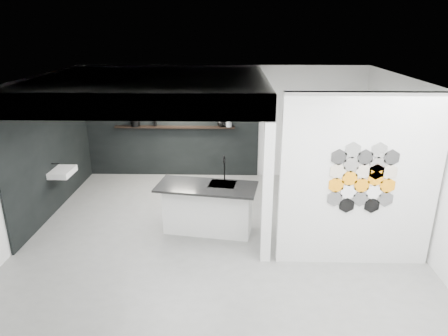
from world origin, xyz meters
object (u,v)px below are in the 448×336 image
utensil_cup (135,124)px  kitchen_island (208,207)px  wall_basin (62,172)px  partition_panel (359,182)px  glass_bowl (229,125)px  glass_vase (229,124)px  kettle (221,123)px  bottle_dark (155,123)px  stockpot (135,122)px

utensil_cup → kitchen_island: bearing=-55.4°
wall_basin → partition_panel: bearing=-18.2°
kitchen_island → utensil_cup: 3.64m
partition_panel → glass_bowl: bearing=118.2°
partition_panel → glass_bowl: 4.39m
glass_vase → wall_basin: bearing=-148.7°
glass_bowl → kettle: bearing=180.0°
glass_vase → bottle_dark: bearing=180.0°
partition_panel → utensil_cup: 5.87m
wall_basin → stockpot: size_ratio=2.67×
glass_bowl → stockpot: bearing=180.0°
stockpot → kettle: size_ratio=1.10×
partition_panel → utensil_cup: (-4.42, 3.87, -0.02)m
partition_panel → kettle: bearing=120.3°
wall_basin → utensil_cup: (1.05, 2.07, 0.53)m
utensil_cup → partition_panel: bearing=-41.2°
kettle → glass_vase: 0.19m
glass_bowl → bottle_dark: 1.84m
wall_basin → glass_bowl: (3.39, 2.07, 0.52)m
partition_panel → kettle: partition_panel is taller
partition_panel → wall_basin: partition_panel is taller
bottle_dark → wall_basin: bearing=-127.0°
kitchen_island → stockpot: bearing=133.4°
partition_panel → glass_vase: (-2.08, 3.87, -0.01)m
partition_panel → wall_basin: (-5.46, 1.80, -0.55)m
glass_vase → bottle_dark: size_ratio=0.73×
stockpot → bottle_dark: bearing=0.0°
wall_basin → stockpot: (1.06, 2.07, 0.56)m
stockpot → glass_bowl: stockpot is taller
wall_basin → kettle: kettle is taller
kitchen_island → glass_vase: size_ratio=14.52×
wall_basin → utensil_cup: size_ratio=5.34×
glass_bowl → bottle_dark: (-1.84, 0.00, 0.04)m
kitchen_island → utensil_cup: kitchen_island is taller
stockpot → kettle: stockpot is taller
wall_basin → stockpot: bearing=62.8°
stockpot → utensil_cup: size_ratio=2.00×
bottle_dark → utensil_cup: size_ratio=1.60×
bottle_dark → kitchen_island: bearing=-62.8°
kitchen_island → glass_vase: (0.34, 2.91, 0.89)m
partition_panel → glass_vase: bearing=118.2°
glass_vase → glass_bowl: bearing=0.0°
wall_basin → kitchen_island: bearing=-15.4°
kettle → utensil_cup: bearing=-159.5°
utensil_cup → bottle_dark: bearing=0.0°
wall_basin → utensil_cup: utensil_cup is taller
partition_panel → glass_vase: 4.39m
stockpot → bottle_dark: 0.49m
kettle → glass_bowl: (0.19, 0.00, -0.03)m
wall_basin → stockpot: 2.39m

